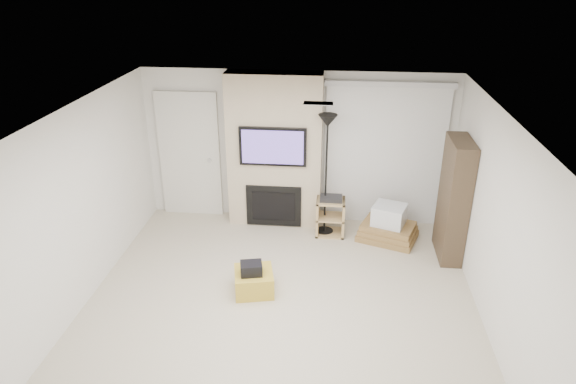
# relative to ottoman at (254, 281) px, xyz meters

# --- Properties ---
(floor) EXTENTS (5.00, 5.50, 0.00)m
(floor) POSITION_rel_ottoman_xyz_m (0.38, -0.49, -0.15)
(floor) COLOR beige
(floor) RESTS_ON ground
(ceiling) EXTENTS (5.00, 5.50, 0.00)m
(ceiling) POSITION_rel_ottoman_xyz_m (0.38, -0.49, 2.35)
(ceiling) COLOR white
(ceiling) RESTS_ON wall_back
(wall_back) EXTENTS (5.00, 0.00, 2.50)m
(wall_back) POSITION_rel_ottoman_xyz_m (0.38, 2.26, 1.10)
(wall_back) COLOR white
(wall_back) RESTS_ON ground
(wall_left) EXTENTS (0.00, 5.50, 2.50)m
(wall_left) POSITION_rel_ottoman_xyz_m (-2.12, -0.49, 1.10)
(wall_left) COLOR white
(wall_left) RESTS_ON ground
(wall_right) EXTENTS (0.00, 5.50, 2.50)m
(wall_right) POSITION_rel_ottoman_xyz_m (2.88, -0.49, 1.10)
(wall_right) COLOR white
(wall_right) RESTS_ON ground
(hvac_vent) EXTENTS (0.35, 0.18, 0.01)m
(hvac_vent) POSITION_rel_ottoman_xyz_m (0.78, 0.31, 2.35)
(hvac_vent) COLOR silver
(hvac_vent) RESTS_ON ceiling
(ottoman) EXTENTS (0.60, 0.60, 0.30)m
(ottoman) POSITION_rel_ottoman_xyz_m (0.00, 0.00, 0.00)
(ottoman) COLOR gold
(ottoman) RESTS_ON floor
(black_bag) EXTENTS (0.32, 0.28, 0.16)m
(black_bag) POSITION_rel_ottoman_xyz_m (-0.02, -0.05, 0.23)
(black_bag) COLOR black
(black_bag) RESTS_ON ottoman
(fireplace_wall) EXTENTS (1.50, 0.47, 2.50)m
(fireplace_wall) POSITION_rel_ottoman_xyz_m (0.03, 2.05, 1.09)
(fireplace_wall) COLOR #C8B495
(fireplace_wall) RESTS_ON floor
(entry_door) EXTENTS (1.02, 0.11, 2.14)m
(entry_door) POSITION_rel_ottoman_xyz_m (-1.42, 2.22, 0.90)
(entry_door) COLOR silver
(entry_door) RESTS_ON floor
(vertical_blinds) EXTENTS (1.98, 0.10, 2.37)m
(vertical_blinds) POSITION_rel_ottoman_xyz_m (1.78, 2.21, 1.12)
(vertical_blinds) COLOR silver
(vertical_blinds) RESTS_ON floor
(floor_lamp) EXTENTS (0.29, 0.29, 1.97)m
(floor_lamp) POSITION_rel_ottoman_xyz_m (0.87, 1.72, 1.40)
(floor_lamp) COLOR black
(floor_lamp) RESTS_ON floor
(av_stand) EXTENTS (0.45, 0.38, 0.66)m
(av_stand) POSITION_rel_ottoman_xyz_m (0.97, 1.68, 0.20)
(av_stand) COLOR tan
(av_stand) RESTS_ON floor
(box_stack) EXTENTS (1.03, 0.91, 0.58)m
(box_stack) POSITION_rel_ottoman_xyz_m (1.88, 1.61, 0.07)
(box_stack) COLOR olive
(box_stack) RESTS_ON floor
(bookshelf) EXTENTS (0.30, 0.80, 1.80)m
(bookshelf) POSITION_rel_ottoman_xyz_m (2.72, 1.23, 0.75)
(bookshelf) COLOR #3A2D1F
(bookshelf) RESTS_ON floor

